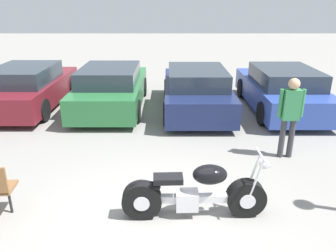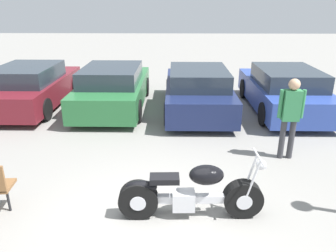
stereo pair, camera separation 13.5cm
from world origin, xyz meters
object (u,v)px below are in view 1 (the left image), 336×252
parked_car_navy (195,90)px  parked_car_green (110,88)px  parked_car_maroon (27,88)px  person_standing (289,111)px  parked_car_blue (280,90)px  motorcycle (192,193)px

parked_car_navy → parked_car_green: bearing=174.5°
parked_car_maroon → parked_car_green: bearing=-1.7°
parked_car_navy → person_standing: bearing=-62.3°
parked_car_green → parked_car_navy: same height
parked_car_navy → parked_car_blue: (2.56, 0.05, 0.00)m
parked_car_green → parked_car_maroon: bearing=178.3°
parked_car_navy → parked_car_blue: 2.56m
person_standing → parked_car_green: bearing=141.1°
parked_car_maroon → parked_car_navy: same height
motorcycle → parked_car_navy: 5.25m
parked_car_green → person_standing: person_standing is taller
motorcycle → parked_car_navy: (0.46, 5.22, 0.22)m
parked_car_maroon → parked_car_navy: 5.13m
parked_car_maroon → parked_car_green: size_ratio=1.00×
motorcycle → parked_car_blue: parked_car_blue is taller
parked_car_maroon → parked_car_green: 2.56m
motorcycle → parked_car_green: size_ratio=0.51×
parked_car_green → person_standing: size_ratio=2.53×
parked_car_green → parked_car_navy: size_ratio=1.00×
parked_car_maroon → person_standing: 7.63m
parked_car_maroon → parked_car_navy: bearing=-3.6°
person_standing → motorcycle: bearing=-135.7°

